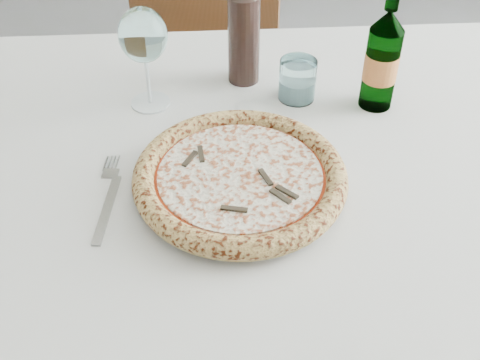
{
  "coord_description": "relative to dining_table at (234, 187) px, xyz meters",
  "views": [
    {
      "loc": [
        0.07,
        -1.01,
        1.41
      ],
      "look_at": [
        0.14,
        -0.3,
        0.78
      ],
      "focal_mm": 45.0,
      "sensor_mm": 36.0,
      "label": 1
    }
  ],
  "objects": [
    {
      "name": "plate",
      "position": [
        0.0,
        -0.1,
        0.09
      ],
      "size": [
        0.3,
        0.3,
        0.02
      ],
      "color": "white",
      "rests_on": "dining_table"
    },
    {
      "name": "fork",
      "position": [
        -0.21,
        -0.1,
        0.09
      ],
      "size": [
        0.04,
        0.22,
        0.0
      ],
      "color": "#959595",
      "rests_on": "dining_table"
    },
    {
      "name": "wine_bottle",
      "position": [
        0.04,
        0.23,
        0.19
      ],
      "size": [
        0.06,
        0.06,
        0.25
      ],
      "color": "black",
      "rests_on": "dining_table"
    },
    {
      "name": "tumbler",
      "position": [
        0.14,
        0.15,
        0.12
      ],
      "size": [
        0.07,
        0.07,
        0.08
      ],
      "color": "white",
      "rests_on": "dining_table"
    },
    {
      "name": "beer_bottle",
      "position": [
        0.28,
        0.12,
        0.18
      ],
      "size": [
        0.06,
        0.06,
        0.24
      ],
      "color": "#1E561F",
      "rests_on": "dining_table"
    },
    {
      "name": "wine_glass",
      "position": [
        -0.15,
        0.16,
        0.22
      ],
      "size": [
        0.09,
        0.09,
        0.19
      ],
      "color": "silver",
      "rests_on": "dining_table"
    },
    {
      "name": "floor",
      "position": [
        -0.14,
        0.2,
        -0.68
      ],
      "size": [
        5.0,
        6.0,
        0.02
      ],
      "primitive_type": "cube",
      "color": "slate",
      "rests_on": "ground"
    },
    {
      "name": "dining_table",
      "position": [
        0.0,
        0.0,
        0.0
      ],
      "size": [
        1.53,
        0.94,
        0.76
      ],
      "color": "brown",
      "rests_on": "floor"
    },
    {
      "name": "chair_far",
      "position": [
        -0.04,
        0.73,
        -0.14
      ],
      "size": [
        0.55,
        0.55,
        0.93
      ],
      "color": "brown",
      "rests_on": "floor"
    },
    {
      "name": "pizza",
      "position": [
        -0.0,
        -0.1,
        0.11
      ],
      "size": [
        0.34,
        0.34,
        0.04
      ],
      "color": "tan",
      "rests_on": "plate"
    }
  ]
}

